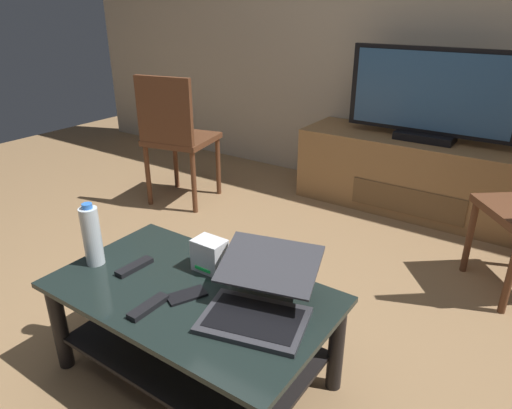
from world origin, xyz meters
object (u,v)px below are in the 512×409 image
television (431,97)px  soundbar_remote (148,307)px  tv_remote (135,267)px  cell_phone (187,295)px  water_bottle_near (92,236)px  media_cabinet (420,176)px  router_box (210,255)px  coffee_table (193,318)px  laptop (260,297)px  side_chair (175,133)px

television → soundbar_remote: 2.32m
tv_remote → soundbar_remote: size_ratio=1.00×
cell_phone → water_bottle_near: bearing=-149.8°
media_cabinet → water_bottle_near: (-0.68, -2.20, 0.27)m
router_box → cell_phone: router_box is taller
coffee_table → router_box: router_box is taller
router_box → water_bottle_near: bearing=-151.4°
laptop → router_box: bearing=160.4°
coffee_table → water_bottle_near: bearing=-170.6°
television → side_chair: bearing=-150.3°
router_box → laptop: bearing=-19.6°
cell_phone → tv_remote: 0.30m
side_chair → television: bearing=29.7°
tv_remote → router_box: bearing=36.8°
television → water_bottle_near: size_ratio=4.16×
laptop → soundbar_remote: laptop is taller
television → laptop: (0.05, -2.06, -0.34)m
television → router_box: (-0.27, -1.95, -0.34)m
media_cabinet → water_bottle_near: size_ratio=6.42×
media_cabinet → router_box: (-0.27, -1.97, 0.21)m
side_chair → tv_remote: bearing=-52.4°
media_cabinet → water_bottle_near: 2.32m
television → side_chair: (-1.49, -0.85, -0.28)m
water_bottle_near → media_cabinet: bearing=72.8°
side_chair → water_bottle_near: bearing=-58.5°
router_box → cell_phone: bearing=-76.0°
laptop → cell_phone: 0.28m
coffee_table → tv_remote: size_ratio=6.62×
television → cell_phone: (-0.22, -2.14, -0.40)m
television → soundbar_remote: size_ratio=6.85×
television → cell_phone: bearing=-95.8°
television → soundbar_remote: bearing=-96.9°
soundbar_remote → tv_remote: bearing=147.2°
laptop → water_bottle_near: size_ratio=1.80×
router_box → cell_phone: size_ratio=0.93×
coffee_table → tv_remote: tv_remote is taller
television → cell_phone: television is taller
media_cabinet → water_bottle_near: bearing=-107.2°
router_box → cell_phone: 0.21m
side_chair → water_bottle_near: 1.56m
water_bottle_near → side_chair: bearing=121.5°
side_chair → cell_phone: size_ratio=6.72×
laptop → soundbar_remote: (-0.32, -0.21, -0.05)m
side_chair → soundbar_remote: (1.22, -1.42, -0.12)m
coffee_table → laptop: laptop is taller
media_cabinet → television: size_ratio=1.54×
coffee_table → water_bottle_near: size_ratio=4.02×
laptop → cell_phone: bearing=-163.4°
cell_phone → coffee_table: bearing=139.2°
cell_phone → tv_remote: tv_remote is taller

